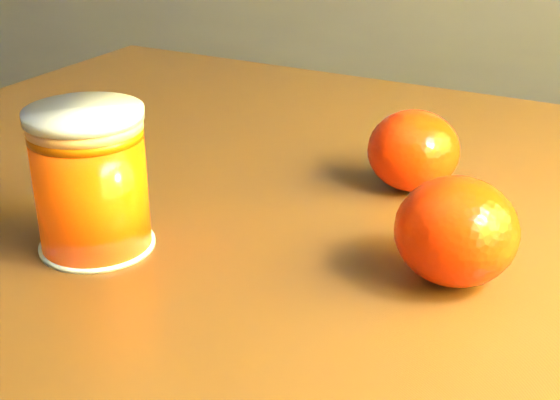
% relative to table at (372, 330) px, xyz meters
% --- Properties ---
extents(kitchen_counter, '(3.15, 0.60, 0.90)m').
position_rel_table_xyz_m(kitchen_counter, '(-0.97, 1.21, -0.21)').
color(kitchen_counter, '#504F54').
rests_on(kitchen_counter, ground).
extents(table, '(1.11, 0.87, 0.75)m').
position_rel_table_xyz_m(table, '(0.00, 0.00, 0.00)').
color(table, brown).
rests_on(table, ground).
extents(juice_glass, '(0.08, 0.08, 0.10)m').
position_rel_table_xyz_m(juice_glass, '(-0.18, -0.10, 0.14)').
color(juice_glass, '#FF4705').
rests_on(juice_glass, table).
extents(orange_front, '(0.08, 0.08, 0.07)m').
position_rel_table_xyz_m(orange_front, '(0.06, -0.07, 0.13)').
color(orange_front, '#EF2B04').
rests_on(orange_front, table).
extents(orange_back, '(0.09, 0.09, 0.06)m').
position_rel_table_xyz_m(orange_back, '(0.01, 0.07, 0.13)').
color(orange_back, '#EF2B04').
rests_on(orange_back, table).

